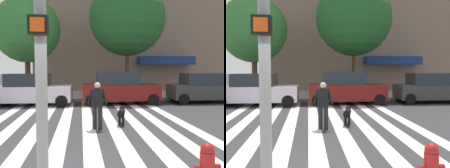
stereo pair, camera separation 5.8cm
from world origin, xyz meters
TOP-DOWN VIEW (x-y plane):
  - ground_plane at (0.00, 5.97)m, footprint 160.00×160.00m
  - sidewalk_far at (0.00, 14.94)m, footprint 80.00×6.00m
  - crosswalk_stripes at (0.84, 5.97)m, footprint 7.65×11.34m
  - fire_hydrant at (2.62, -0.60)m, footprint 0.44×0.32m
  - parked_car_behind_first at (-2.24, 10.52)m, footprint 4.55×2.16m
  - parked_car_third_in_line at (2.85, 10.52)m, footprint 4.48×1.90m
  - parked_car_fourth_in_line at (8.34, 10.52)m, footprint 4.86×2.05m
  - street_tree_nearest at (-3.01, 13.76)m, footprint 4.50×4.50m
  - street_tree_middle at (3.74, 13.00)m, footprint 5.15×5.15m
  - pedestrian_dog_walker at (1.14, 4.35)m, footprint 0.71×0.32m
  - dog_on_leash at (2.09, 5.01)m, footprint 0.43×1.14m

SIDE VIEW (x-z plane):
  - ground_plane at x=0.00m, z-range 0.00..0.00m
  - crosswalk_stripes at x=0.84m, z-range 0.00..0.01m
  - sidewalk_far at x=0.00m, z-range 0.00..0.15m
  - dog_on_leash at x=2.09m, z-range 0.12..0.77m
  - fire_hydrant at x=2.62m, z-range 0.14..0.90m
  - parked_car_behind_first at x=-2.24m, z-range -0.04..1.77m
  - parked_car_fourth_in_line at x=8.34m, z-range -0.01..1.79m
  - parked_car_third_in_line at x=2.85m, z-range -0.03..1.87m
  - pedestrian_dog_walker at x=1.14m, z-range 0.11..1.75m
  - street_tree_nearest at x=-3.01m, z-range 1.30..8.12m
  - street_tree_middle at x=3.74m, z-range 1.53..9.46m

